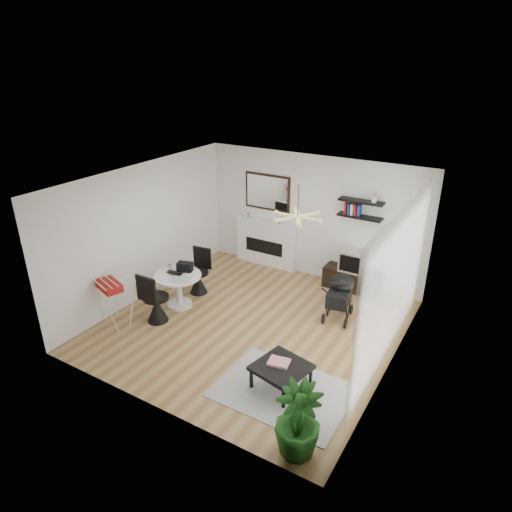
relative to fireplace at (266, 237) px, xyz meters
The scene contains 25 objects.
floor 2.75m from the fireplace, 65.59° to the right, with size 5.00×5.00×0.00m, color brown.
ceiling 3.34m from the fireplace, 65.59° to the right, with size 5.00×5.00×0.00m, color white.
wall_back 1.29m from the fireplace, ahead, with size 5.00×5.00×0.00m, color white.
wall_left 2.88m from the fireplace, 120.01° to the right, with size 5.00×5.00×0.00m, color white.
wall_right 4.39m from the fireplace, 33.95° to the right, with size 5.00×5.00×0.00m, color white.
sheer_curtain 4.20m from the fireplace, 32.43° to the right, with size 0.04×3.60×2.60m, color white.
fireplace is the anchor object (origin of this frame).
shelf_lower 2.37m from the fireplace, ahead, with size 0.90×0.25×0.04m, color black.
shelf_upper 2.51m from the fireplace, ahead, with size 0.90×0.25×0.04m, color black.
pendant_lamp 3.15m from the fireplace, 49.71° to the right, with size 0.90×0.90×0.10m, color #E3C277, non-canonical shape.
tv_console 2.24m from the fireplace, ahead, with size 1.20×0.42×0.45m, color black.
crt_tv 2.18m from the fireplace, ahead, with size 0.51×0.44×0.44m.
dining_table 2.60m from the fireplace, 101.33° to the right, with size 0.92×0.92×0.67m.
laptop 2.64m from the fireplace, 102.85° to the right, with size 0.33×0.22×0.03m, color black.
black_bag 2.37m from the fireplace, 102.15° to the right, with size 0.30×0.18×0.18m, color black.
newspaper 2.68m from the fireplace, 96.77° to the right, with size 0.36×0.29×0.01m, color silver.
drinking_glass 2.56m from the fireplace, 107.66° to the right, with size 0.07×0.07×0.11m, color white.
chair_far 2.00m from the fireplace, 105.17° to the right, with size 0.45×0.47×0.95m.
chair_near 3.27m from the fireplace, 98.78° to the right, with size 0.48×0.48×1.01m.
drying_rack 3.81m from the fireplace, 106.49° to the right, with size 0.75×0.72×0.90m.
stroller 2.71m from the fireplace, 29.41° to the right, with size 0.57×0.80×0.93m.
rug 4.49m from the fireplace, 56.78° to the right, with size 1.92×1.39×0.01m, color #ACACAC.
coffee_table 4.35m from the fireplace, 57.09° to the right, with size 0.87×0.87×0.38m.
magazines 4.29m from the fireplace, 57.54° to the right, with size 0.31×0.24×0.04m, color #BA2E35.
potted_plant 5.56m from the fireplace, 56.12° to the right, with size 0.58×0.58×1.03m, color #1A4E16.
Camera 1 is at (3.74, -6.08, 4.61)m, focal length 32.00 mm.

